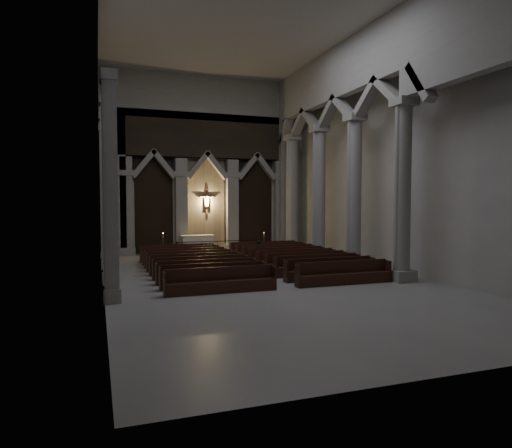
% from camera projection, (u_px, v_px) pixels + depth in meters
% --- Properties ---
extents(room, '(24.00, 24.10, 12.00)m').
position_uv_depth(room, '(266.00, 110.00, 20.37)').
color(room, gray).
rests_on(room, ground).
extents(sanctuary_wall, '(14.00, 0.77, 12.00)m').
position_uv_depth(sanctuary_wall, '(207.00, 156.00, 31.30)').
color(sanctuary_wall, gray).
rests_on(sanctuary_wall, ground).
extents(right_arcade, '(1.00, 24.00, 12.00)m').
position_uv_depth(right_arcade, '(357.00, 118.00, 23.42)').
color(right_arcade, gray).
rests_on(right_arcade, ground).
extents(left_pilasters, '(0.60, 13.00, 8.03)m').
position_uv_depth(left_pilasters, '(107.00, 193.00, 21.64)').
color(left_pilasters, gray).
rests_on(left_pilasters, ground).
extents(sanctuary_step, '(8.50, 2.60, 0.15)m').
position_uv_depth(sanctuary_step, '(211.00, 252.00, 30.76)').
color(sanctuary_step, gray).
rests_on(sanctuary_step, ground).
extents(altar, '(2.17, 0.87, 1.10)m').
position_uv_depth(altar, '(197.00, 243.00, 30.51)').
color(altar, silver).
rests_on(altar, sanctuary_step).
extents(altar_rail, '(5.26, 0.09, 1.03)m').
position_uv_depth(altar_rail, '(218.00, 246.00, 28.95)').
color(altar_rail, black).
rests_on(altar_rail, ground).
extents(candle_stand_left, '(0.26, 0.26, 1.55)m').
position_uv_depth(candle_stand_left, '(163.00, 251.00, 28.37)').
color(candle_stand_left, '#B27D36').
rests_on(candle_stand_left, ground).
extents(candle_stand_right, '(0.24, 0.24, 1.44)m').
position_uv_depth(candle_stand_right, '(264.00, 248.00, 30.67)').
color(candle_stand_right, '#B27D36').
rests_on(candle_stand_right, ground).
extents(pews, '(9.82, 10.33, 0.99)m').
position_uv_depth(pews, '(248.00, 264.00, 23.19)').
color(pews, black).
rests_on(pews, ground).
extents(worshipper, '(0.47, 0.35, 1.19)m').
position_uv_depth(worshipper, '(260.00, 250.00, 27.32)').
color(worshipper, black).
rests_on(worshipper, ground).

